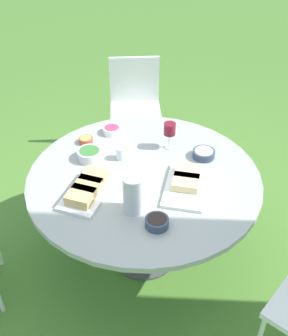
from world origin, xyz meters
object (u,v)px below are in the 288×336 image
(dining_table, at_px, (144,186))
(chair_near_left, at_px, (135,101))
(water_pitcher, at_px, (133,194))
(wine_glass, at_px, (170,130))

(dining_table, relative_size, chair_near_left, 1.62)
(water_pitcher, bearing_deg, dining_table, -137.01)
(chair_near_left, distance_m, water_pitcher, 1.65)
(water_pitcher, bearing_deg, wine_glass, -146.31)
(dining_table, xyz_separation_m, water_pitcher, (0.23, 0.21, 0.20))
(chair_near_left, bearing_deg, dining_table, 57.37)
(dining_table, bearing_deg, wine_glass, -154.61)
(water_pitcher, bearing_deg, chair_near_left, -125.39)
(chair_near_left, bearing_deg, water_pitcher, 54.61)
(dining_table, bearing_deg, water_pitcher, 42.99)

